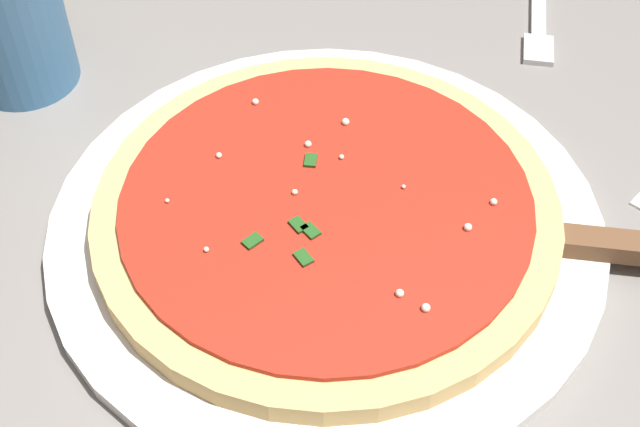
# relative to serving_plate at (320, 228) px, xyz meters

# --- Properties ---
(restaurant_table) EXTENTS (1.04, 0.91, 0.72)m
(restaurant_table) POSITION_rel_serving_plate_xyz_m (-0.01, 0.00, -0.13)
(restaurant_table) COLOR black
(restaurant_table) RESTS_ON ground_plane
(serving_plate) EXTENTS (0.37, 0.37, 0.01)m
(serving_plate) POSITION_rel_serving_plate_xyz_m (0.00, 0.00, 0.00)
(serving_plate) COLOR white
(serving_plate) RESTS_ON restaurant_table
(pizza) EXTENTS (0.30, 0.30, 0.02)m
(pizza) POSITION_rel_serving_plate_xyz_m (0.00, 0.00, 0.02)
(pizza) COLOR #DBB26B
(pizza) RESTS_ON serving_plate
(pizza_server) EXTENTS (0.18, 0.19, 0.01)m
(pizza_server) POSITION_rel_serving_plate_xyz_m (0.11, 0.13, 0.01)
(pizza_server) COLOR silver
(pizza_server) RESTS_ON serving_plate
(cup_tall_drink) EXTENTS (0.08, 0.08, 0.12)m
(cup_tall_drink) POSITION_rel_serving_plate_xyz_m (-0.26, -0.11, 0.06)
(cup_tall_drink) COLOR teal
(cup_tall_drink) RESTS_ON restaurant_table
(fork) EXTENTS (0.15, 0.14, 0.00)m
(fork) POSITION_rel_serving_plate_xyz_m (-0.11, 0.30, -0.00)
(fork) COLOR silver
(fork) RESTS_ON restaurant_table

